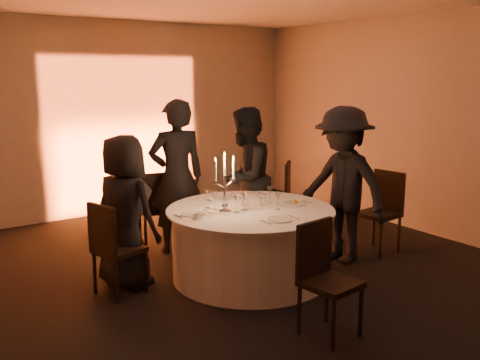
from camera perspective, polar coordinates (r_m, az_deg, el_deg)
floor at (r=5.95m, az=1.09°, el=-10.28°), size 7.00×7.00×0.00m
wall_back at (r=8.67m, az=-12.33°, el=6.47°), size 7.00×0.00×7.00m
wall_right at (r=7.69m, az=19.87°, el=5.49°), size 0.00×7.00×7.00m
uplighter_fixture at (r=8.63m, az=-11.19°, el=-3.28°), size 0.25×0.12×0.10m
banquet_table at (r=5.82m, az=1.10°, el=-6.76°), size 1.80×1.80×0.77m
chair_left at (r=5.45m, az=-13.48°, el=-6.65°), size 0.52×0.51×0.95m
chair_back_left at (r=6.88m, az=-8.80°, el=-2.60°), size 0.51×0.51×0.98m
chair_back_right at (r=7.29m, az=4.17°, el=-1.55°), size 0.63×0.63×1.01m
chair_right at (r=6.87m, az=14.96°, el=-2.75°), size 0.48×0.48×1.00m
chair_front at (r=4.62m, az=8.92°, el=-9.66°), size 0.48×0.48×0.97m
guest_left at (r=5.60m, az=-12.17°, el=-3.35°), size 0.78×0.92×1.59m
guest_back_left at (r=6.58m, az=-6.77°, el=0.34°), size 0.77×0.58×1.89m
guest_back_right at (r=6.74m, az=0.55°, el=0.19°), size 1.09×1.03×1.78m
guest_right at (r=6.33m, az=10.90°, el=-0.54°), size 0.82×1.25×1.83m
plate_left at (r=5.50m, az=-5.05°, el=-3.61°), size 0.36×0.26×0.01m
plate_back_left at (r=6.14m, az=-2.09°, el=-2.00°), size 0.36×0.28×0.01m
plate_back_right at (r=6.31m, az=1.16°, el=-1.62°), size 0.35×0.25×0.01m
plate_right at (r=5.93m, az=5.82°, el=-2.41°), size 0.36×0.25×0.08m
plate_front at (r=5.28m, az=4.28°, el=-4.23°), size 0.36×0.25×0.01m
coffee_cup at (r=5.32m, az=-4.65°, el=-3.88°), size 0.11×0.11×0.07m
candelabra at (r=5.52m, az=-1.64°, el=-1.22°), size 0.27×0.13×0.64m
wine_glass_a at (r=5.92m, az=3.19°, el=-1.22°), size 0.07×0.07×0.19m
wine_glass_b at (r=5.64m, az=-2.72°, el=-1.84°), size 0.07×0.07×0.19m
wine_glass_c at (r=5.62m, az=0.46°, el=-1.88°), size 0.07×0.07×0.19m
wine_glass_d at (r=5.72m, az=-3.49°, el=-1.65°), size 0.07×0.07×0.19m
wine_glass_e at (r=5.52m, az=-0.41°, el=-2.11°), size 0.07×0.07×0.19m
wine_glass_f at (r=5.66m, az=4.07°, el=-1.81°), size 0.07×0.07×0.19m
tumbler_a at (r=5.84m, az=0.56°, el=-2.30°), size 0.07×0.07×0.09m
tumbler_b at (r=5.83m, az=-1.70°, el=-2.34°), size 0.07×0.07×0.09m
tumbler_c at (r=5.85m, az=2.45°, el=-2.30°), size 0.07×0.07×0.09m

